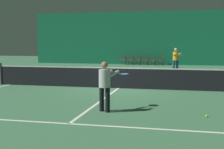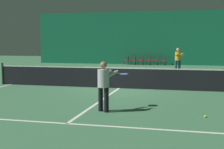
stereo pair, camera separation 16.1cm
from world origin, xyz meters
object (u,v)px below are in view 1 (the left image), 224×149
courtside_chair_0 (124,59)px  courtside_chair_1 (132,60)px  courtside_chair_3 (146,60)px  courtside_chair_4 (154,60)px  player_far (176,58)px  tennis_ball (206,116)px  courtside_chair_5 (162,60)px  courtside_chair_2 (139,60)px  player_near (106,82)px  tennis_net (118,77)px

courtside_chair_0 → courtside_chair_1: 0.69m
courtside_chair_3 → courtside_chair_4: bearing=90.0°
courtside_chair_1 → player_far: bearing=32.6°
courtside_chair_0 → tennis_ball: (5.98, -19.93, -0.45)m
courtside_chair_1 → courtside_chair_5: size_ratio=1.00×
courtside_chair_4 → courtside_chair_5: 0.69m
player_far → courtside_chair_2: size_ratio=2.01×
courtside_chair_3 → tennis_ball: bearing=11.1°
courtside_chair_2 → tennis_ball: bearing=13.0°
courtside_chair_2 → player_far: bearing=28.0°
courtside_chair_1 → courtside_chair_3: 1.39m
courtside_chair_0 → tennis_ball: 20.81m
courtside_chair_3 → courtside_chair_5: (1.39, 0.00, 0.00)m
courtside_chair_0 → courtside_chair_4: 2.78m
courtside_chair_0 → player_near: bearing=8.7°
courtside_chair_1 → courtside_chair_4: 2.08m
tennis_net → courtside_chair_1: (-1.78, 15.04, -0.03)m
player_far → courtside_chair_2: (-3.48, 6.54, -0.50)m
tennis_net → courtside_chair_1: size_ratio=14.29×
player_near → player_far: size_ratio=0.90×
courtside_chair_1 → courtside_chair_0: bearing=-90.0°
player_far → tennis_ball: 13.47m
player_near → player_far: 13.40m
tennis_net → courtside_chair_5: (1.00, 15.04, -0.03)m
courtside_chair_3 → courtside_chair_5: size_ratio=1.00×
tennis_net → courtside_chair_3: size_ratio=14.29×
player_near → courtside_chair_3: player_near is taller
courtside_chair_4 → player_far: bearing=17.8°
courtside_chair_0 → courtside_chair_4: same height
player_far → courtside_chair_4: 6.89m
player_far → courtside_chair_5: (-1.40, 6.54, -0.50)m
player_far → courtside_chair_3: 7.13m
courtside_chair_1 → courtside_chair_2: size_ratio=1.00×
courtside_chair_1 → courtside_chair_4: (2.08, 0.00, 0.00)m
player_far → tennis_ball: player_far is taller
courtside_chair_3 → tennis_ball: courtside_chair_3 is taller
player_far → courtside_chair_3: (-2.79, 6.54, -0.50)m
courtside_chair_0 → tennis_ball: courtside_chair_0 is taller
courtside_chair_5 → courtside_chair_1: bearing=-90.0°
tennis_net → courtside_chair_2: bearing=94.1°
courtside_chair_2 → courtside_chair_5: (2.08, 0.00, 0.00)m
courtside_chair_2 → player_near: bearing=4.8°
courtside_chair_2 → courtside_chair_4: bearing=90.0°
courtside_chair_2 → courtside_chair_3: 0.69m
player_near → tennis_ball: bearing=-64.3°
tennis_net → player_near: 4.83m
player_near → courtside_chair_4: 19.83m
player_near → player_far: bearing=20.0°
tennis_ball → courtside_chair_5: bearing=97.2°
courtside_chair_0 → courtside_chair_1: bearing=90.0°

